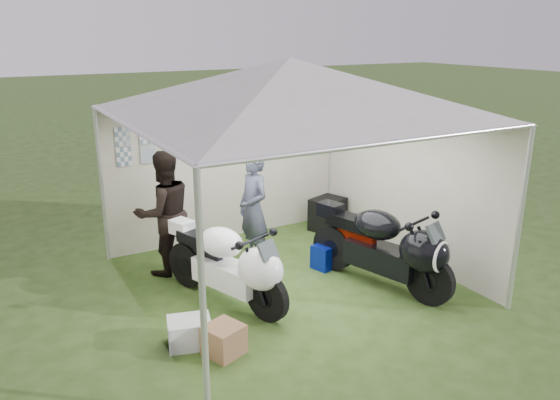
# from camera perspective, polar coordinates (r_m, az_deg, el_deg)

# --- Properties ---
(ground) EXTENTS (80.00, 80.00, 0.00)m
(ground) POSITION_cam_1_polar(r_m,az_deg,el_deg) (7.63, 0.93, -8.47)
(ground) COLOR #2C4617
(ground) RESTS_ON ground
(canopy_tent) EXTENTS (5.66, 5.66, 3.00)m
(canopy_tent) POSITION_cam_1_polar(r_m,az_deg,el_deg) (6.93, 0.90, 11.17)
(canopy_tent) COLOR silver
(canopy_tent) RESTS_ON ground
(motorcycle_white) EXTENTS (0.96, 1.97, 1.01)m
(motorcycle_white) POSITION_cam_1_polar(r_m,az_deg,el_deg) (6.82, -5.19, -6.58)
(motorcycle_white) COLOR black
(motorcycle_white) RESTS_ON ground
(motorcycle_black) EXTENTS (0.92, 2.15, 1.08)m
(motorcycle_black) POSITION_cam_1_polar(r_m,az_deg,el_deg) (7.34, 11.16, -4.73)
(motorcycle_black) COLOR black
(motorcycle_black) RESTS_ON ground
(paddock_stand) EXTENTS (0.53, 0.41, 0.35)m
(paddock_stand) POSITION_cam_1_polar(r_m,az_deg,el_deg) (8.04, 5.04, -5.75)
(paddock_stand) COLOR #0D24CD
(paddock_stand) RESTS_ON ground
(person_dark_jacket) EXTENTS (0.92, 0.75, 1.77)m
(person_dark_jacket) POSITION_cam_1_polar(r_m,az_deg,el_deg) (7.75, -11.98, -1.36)
(person_dark_jacket) COLOR black
(person_dark_jacket) RESTS_ON ground
(person_blue_jacket) EXTENTS (0.44, 0.64, 1.67)m
(person_blue_jacket) POSITION_cam_1_polar(r_m,az_deg,el_deg) (7.96, -2.80, -0.90)
(person_blue_jacket) COLOR #535773
(person_blue_jacket) RESTS_ON ground
(equipment_box) EXTENTS (0.68, 0.61, 0.56)m
(equipment_box) POSITION_cam_1_polar(r_m,az_deg,el_deg) (9.47, 4.99, -1.47)
(equipment_box) COLOR black
(equipment_box) RESTS_ON ground
(crate_0) EXTENTS (0.54, 0.47, 0.31)m
(crate_0) POSITION_cam_1_polar(r_m,az_deg,el_deg) (6.23, -9.44, -13.47)
(crate_0) COLOR #B8BCC2
(crate_0) RESTS_ON ground
(crate_1) EXTENTS (0.47, 0.47, 0.33)m
(crate_1) POSITION_cam_1_polar(r_m,az_deg,el_deg) (6.03, -5.90, -14.32)
(crate_1) COLOR brown
(crate_1) RESTS_ON ground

